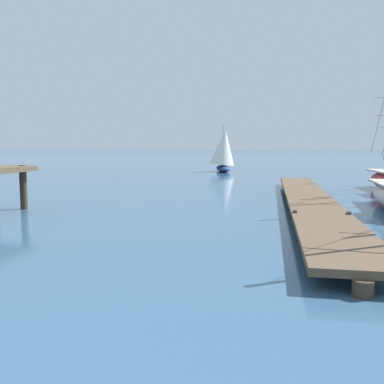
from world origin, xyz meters
The scene contains 2 objects.
floating_dock centered at (4.92, 16.52, 0.36)m, with size 3.21×20.36×0.53m.
distant_sailboat centered at (-2.55, 38.15, 2.02)m, with size 3.27×4.73×4.43m.
Camera 1 is at (4.56, -0.87, 2.57)m, focal length 39.37 mm.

